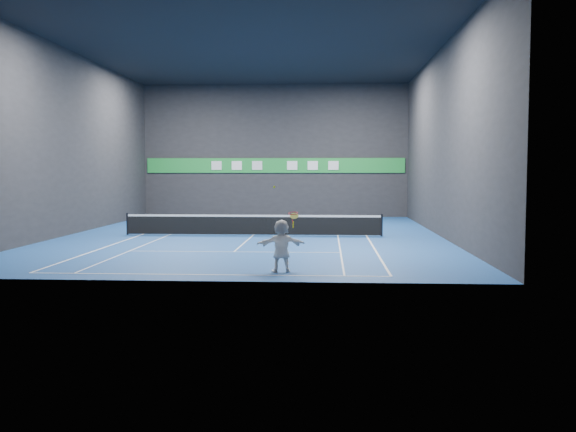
# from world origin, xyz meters

# --- Properties ---
(ground) EXTENTS (26.00, 26.00, 0.00)m
(ground) POSITION_xyz_m (0.00, 0.00, 0.00)
(ground) COLOR navy
(ground) RESTS_ON ground
(ceiling) EXTENTS (26.00, 26.00, 0.00)m
(ceiling) POSITION_xyz_m (0.00, 0.00, 9.00)
(ceiling) COLOR black
(ceiling) RESTS_ON ground
(wall_back) EXTENTS (18.00, 0.10, 9.00)m
(wall_back) POSITION_xyz_m (0.00, 13.00, 4.50)
(wall_back) COLOR #252527
(wall_back) RESTS_ON ground
(wall_front) EXTENTS (18.00, 0.10, 9.00)m
(wall_front) POSITION_xyz_m (0.00, -13.00, 4.50)
(wall_front) COLOR #252527
(wall_front) RESTS_ON ground
(wall_left) EXTENTS (0.10, 26.00, 9.00)m
(wall_left) POSITION_xyz_m (-9.00, 0.00, 4.50)
(wall_left) COLOR #252527
(wall_left) RESTS_ON ground
(wall_right) EXTENTS (0.10, 26.00, 9.00)m
(wall_right) POSITION_xyz_m (9.00, 0.00, 4.50)
(wall_right) COLOR #252527
(wall_right) RESTS_ON ground
(baseline_near) EXTENTS (10.98, 0.08, 0.01)m
(baseline_near) POSITION_xyz_m (0.00, -11.89, 0.00)
(baseline_near) COLOR white
(baseline_near) RESTS_ON ground
(baseline_far) EXTENTS (10.98, 0.08, 0.01)m
(baseline_far) POSITION_xyz_m (0.00, 11.89, 0.00)
(baseline_far) COLOR white
(baseline_far) RESTS_ON ground
(sideline_doubles_left) EXTENTS (0.08, 23.78, 0.01)m
(sideline_doubles_left) POSITION_xyz_m (-5.49, 0.00, 0.00)
(sideline_doubles_left) COLOR white
(sideline_doubles_left) RESTS_ON ground
(sideline_doubles_right) EXTENTS (0.08, 23.78, 0.01)m
(sideline_doubles_right) POSITION_xyz_m (5.49, 0.00, 0.00)
(sideline_doubles_right) COLOR white
(sideline_doubles_right) RESTS_ON ground
(sideline_singles_left) EXTENTS (0.06, 23.78, 0.01)m
(sideline_singles_left) POSITION_xyz_m (-4.11, 0.00, 0.00)
(sideline_singles_left) COLOR white
(sideline_singles_left) RESTS_ON ground
(sideline_singles_right) EXTENTS (0.06, 23.78, 0.01)m
(sideline_singles_right) POSITION_xyz_m (4.11, 0.00, 0.00)
(sideline_singles_right) COLOR white
(sideline_singles_right) RESTS_ON ground
(service_line_near) EXTENTS (8.23, 0.06, 0.01)m
(service_line_near) POSITION_xyz_m (0.00, -6.40, 0.00)
(service_line_near) COLOR white
(service_line_near) RESTS_ON ground
(service_line_far) EXTENTS (8.23, 0.06, 0.01)m
(service_line_far) POSITION_xyz_m (0.00, 6.40, 0.00)
(service_line_far) COLOR white
(service_line_far) RESTS_ON ground
(center_service_line) EXTENTS (0.06, 12.80, 0.01)m
(center_service_line) POSITION_xyz_m (0.00, 0.00, 0.00)
(center_service_line) COLOR white
(center_service_line) RESTS_ON ground
(player) EXTENTS (1.57, 0.77, 1.63)m
(player) POSITION_xyz_m (2.18, -11.21, 0.81)
(player) COLOR white
(player) RESTS_ON ground
(tennis_ball) EXTENTS (0.07, 0.07, 0.07)m
(tennis_ball) POSITION_xyz_m (1.94, -10.97, 2.62)
(tennis_ball) COLOR #DBFC2A
(tennis_ball) RESTS_ON player
(tennis_net) EXTENTS (12.50, 0.10, 1.07)m
(tennis_net) POSITION_xyz_m (0.00, 0.00, 0.54)
(tennis_net) COLOR black
(tennis_net) RESTS_ON ground
(sponsor_banner) EXTENTS (17.64, 0.11, 1.00)m
(sponsor_banner) POSITION_xyz_m (0.00, 12.93, 3.50)
(sponsor_banner) COLOR #1F9137
(sponsor_banner) RESTS_ON wall_back
(tennis_racket) EXTENTS (0.41, 0.36, 0.52)m
(tennis_racket) POSITION_xyz_m (2.55, -11.16, 1.76)
(tennis_racket) COLOR #B51319
(tennis_racket) RESTS_ON player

